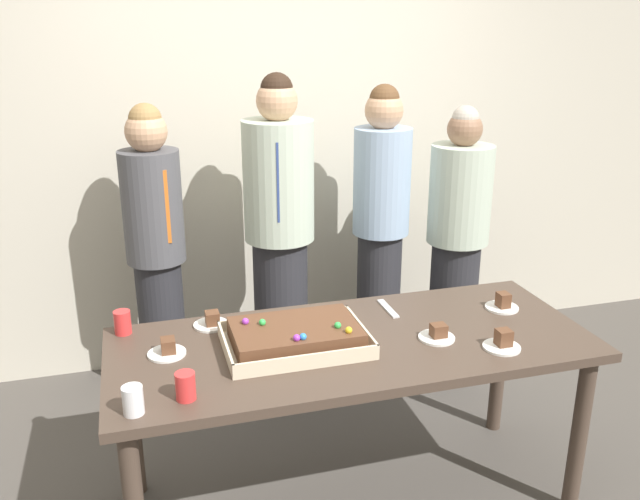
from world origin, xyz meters
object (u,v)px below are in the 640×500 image
at_px(plated_slice_near_right, 212,322).
at_px(plated_slice_center_front, 437,334).
at_px(drink_cup_far_end, 186,386).
at_px(person_striped_tie_right, 380,229).
at_px(drink_cup_nearest, 123,322).
at_px(person_green_shirt_behind, 156,251).
at_px(plated_slice_far_right, 167,350).
at_px(party_table, 352,361).
at_px(plated_slice_near_left, 502,304).
at_px(drink_cup_middle, 133,400).
at_px(person_serving_front, 280,236).
at_px(cake_server_utensil, 388,309).
at_px(sheet_cake, 295,337).
at_px(plated_slice_far_left, 503,342).
at_px(person_far_right_suit, 457,242).

height_order(plated_slice_near_right, plated_slice_center_front, plated_slice_near_right).
bearing_deg(drink_cup_far_end, person_striped_tie_right, 47.71).
height_order(drink_cup_nearest, drink_cup_far_end, same).
bearing_deg(person_green_shirt_behind, plated_slice_far_right, -24.10).
distance_m(party_table, plated_slice_near_left, 0.77).
distance_m(drink_cup_middle, person_serving_front, 1.58).
bearing_deg(cake_server_utensil, sheet_cake, -154.17).
distance_m(party_table, plated_slice_far_left, 0.61).
xyz_separation_m(drink_cup_nearest, drink_cup_far_end, (0.20, -0.59, 0.00)).
relative_size(plated_slice_center_front, drink_cup_far_end, 1.50).
xyz_separation_m(drink_cup_far_end, cake_server_utensil, (0.95, 0.51, -0.05)).
bearing_deg(drink_cup_nearest, person_serving_front, 40.74).
height_order(party_table, drink_cup_far_end, drink_cup_far_end).
bearing_deg(plated_slice_near_left, person_far_right_suit, 76.51).
distance_m(plated_slice_near_left, plated_slice_far_left, 0.40).
bearing_deg(plated_slice_far_right, person_striped_tie_right, 38.33).
bearing_deg(sheet_cake, person_serving_front, 80.48).
distance_m(plated_slice_center_front, cake_server_utensil, 0.34).
bearing_deg(party_table, person_green_shirt_behind, 122.44).
height_order(person_serving_front, person_far_right_suit, person_serving_front).
relative_size(drink_cup_middle, cake_server_utensil, 0.50).
bearing_deg(drink_cup_middle, person_green_shirt_behind, 83.90).
distance_m(party_table, sheet_cake, 0.28).
bearing_deg(person_serving_front, party_table, 13.08).
height_order(cake_server_utensil, person_serving_front, person_serving_front).
relative_size(plated_slice_near_left, person_far_right_suit, 0.09).
bearing_deg(drink_cup_far_end, drink_cup_nearest, 109.01).
bearing_deg(cake_server_utensil, drink_cup_far_end, -151.66).
bearing_deg(drink_cup_nearest, person_green_shirt_behind, 77.26).
relative_size(plated_slice_far_right, person_serving_front, 0.08).
height_order(plated_slice_near_left, plated_slice_far_left, same).
relative_size(drink_cup_nearest, drink_cup_far_end, 1.00).
xyz_separation_m(plated_slice_far_right, plated_slice_center_front, (1.08, -0.17, -0.00)).
xyz_separation_m(plated_slice_near_right, person_far_right_suit, (1.49, 0.66, 0.01)).
height_order(party_table, plated_slice_near_left, plated_slice_near_left).
height_order(party_table, cake_server_utensil, cake_server_utensil).
height_order(plated_slice_far_right, person_green_shirt_behind, person_green_shirt_behind).
distance_m(plated_slice_far_left, drink_cup_far_end, 1.25).
bearing_deg(plated_slice_near_left, plated_slice_far_right, -178.99).
relative_size(plated_slice_center_front, person_serving_front, 0.08).
distance_m(sheet_cake, plated_slice_far_left, 0.83).
xyz_separation_m(plated_slice_near_right, person_serving_front, (0.47, 0.75, 0.11)).
xyz_separation_m(plated_slice_far_right, drink_cup_nearest, (-0.16, 0.24, 0.03)).
bearing_deg(plated_slice_far_right, person_far_right_suit, 27.13).
xyz_separation_m(drink_cup_nearest, cake_server_utensil, (1.15, -0.08, -0.05)).
bearing_deg(plated_slice_near_right, drink_cup_far_end, -106.00).
height_order(plated_slice_near_left, person_green_shirt_behind, person_green_shirt_behind).
xyz_separation_m(party_table, plated_slice_near_right, (-0.54, 0.29, 0.11)).
relative_size(drink_cup_far_end, person_serving_front, 0.06).
bearing_deg(plated_slice_far_right, sheet_cake, -8.68).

